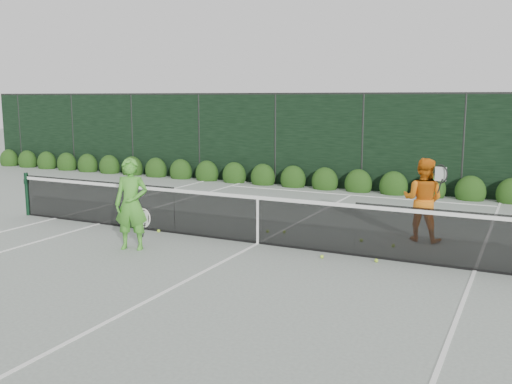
% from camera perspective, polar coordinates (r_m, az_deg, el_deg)
% --- Properties ---
extents(ground, '(80.00, 80.00, 0.00)m').
position_cam_1_polar(ground, '(11.53, 0.18, -5.20)').
color(ground, gray).
rests_on(ground, ground).
extents(tennis_net, '(12.90, 0.10, 1.07)m').
position_cam_1_polar(tennis_net, '(11.42, 0.07, -2.60)').
color(tennis_net, '#11331E').
rests_on(tennis_net, ground).
extents(player_woman, '(0.76, 0.63, 1.78)m').
position_cam_1_polar(player_woman, '(11.22, -12.35, -1.20)').
color(player_woman, green).
rests_on(player_woman, ground).
extents(player_man, '(0.94, 0.72, 1.71)m').
position_cam_1_polar(player_man, '(12.10, 16.35, -0.74)').
color(player_man, orange).
rests_on(player_man, ground).
extents(court_lines, '(11.03, 23.83, 0.01)m').
position_cam_1_polar(court_lines, '(11.53, 0.18, -5.17)').
color(court_lines, white).
rests_on(court_lines, ground).
extents(windscreen_fence, '(32.00, 21.07, 3.06)m').
position_cam_1_polar(windscreen_fence, '(8.91, -7.49, 0.31)').
color(windscreen_fence, black).
rests_on(windscreen_fence, ground).
extents(hedge_row, '(31.66, 0.65, 0.94)m').
position_cam_1_polar(hedge_row, '(18.06, 10.19, 0.78)').
color(hedge_row, '#173A0F').
rests_on(hedge_row, ground).
extents(tennis_balls, '(4.95, 1.56, 0.07)m').
position_cam_1_polar(tennis_balls, '(11.61, 4.93, -4.96)').
color(tennis_balls, '#ADDE31').
rests_on(tennis_balls, ground).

